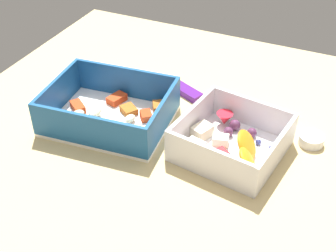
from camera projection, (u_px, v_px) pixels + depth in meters
table_surface at (173, 144)px, 75.00cm from camera, size 80.00×80.00×2.00cm
pasta_container at (111, 112)px, 77.10cm from camera, size 21.41×17.57×6.47cm
fruit_bowl at (231, 141)px, 70.89cm from camera, size 17.14×17.10×5.70cm
candy_bar at (186, 91)px, 84.87cm from camera, size 7.37×5.06×1.20cm
paper_cup_liner at (311, 140)px, 73.14cm from camera, size 3.97×3.97×1.57cm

